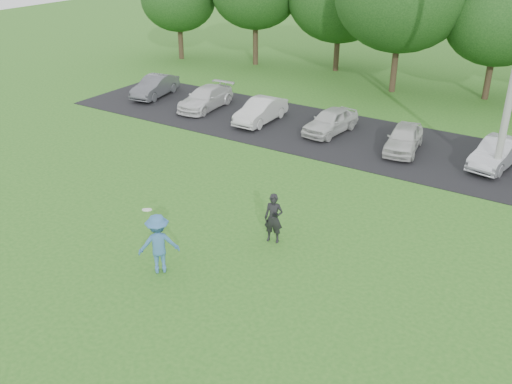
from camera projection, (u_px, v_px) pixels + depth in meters
ground at (191, 277)px, 16.45m from camera, size 100.00×100.00×0.00m
parking_lot at (367, 141)px, 26.30m from camera, size 32.00×6.50×0.03m
frisbee_player at (158, 244)px, 16.35m from camera, size 1.32×1.32×2.15m
camera_bystander at (274, 218)px, 17.92m from camera, size 0.68×0.53×1.65m
parked_cars at (376, 131)px, 25.86m from camera, size 28.10×4.55×1.17m
tree_row at (471, 8)px, 30.82m from camera, size 42.39×9.85×8.64m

